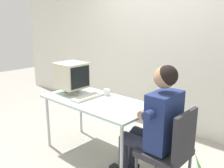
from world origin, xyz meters
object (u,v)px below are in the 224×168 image
at_px(desk, 97,105).
at_px(keyboard, 88,97).
at_px(crt_monitor, 71,76).
at_px(desk_mug, 107,92).
at_px(office_chair, 171,148).
at_px(person_seated, 155,122).

distance_m(desk, keyboard, 0.16).
bearing_deg(crt_monitor, desk, 0.58).
bearing_deg(keyboard, desk_mug, 68.34).
xyz_separation_m(keyboard, office_chair, (1.20, -0.02, -0.26)).
height_order(keyboard, desk_mug, desk_mug).
distance_m(person_seated, desk_mug, 0.95).
bearing_deg(crt_monitor, office_chair, -1.15).
relative_size(crt_monitor, keyboard, 0.88).
height_order(crt_monitor, office_chair, crt_monitor).
distance_m(desk, desk_mug, 0.25).
bearing_deg(crt_monitor, desk_mug, 28.60).
bearing_deg(person_seated, desk, 177.66).
xyz_separation_m(person_seated, desk_mug, (-0.91, 0.26, 0.07)).
xyz_separation_m(desk, keyboard, (-0.14, -0.01, 0.07)).
height_order(office_chair, person_seated, person_seated).
xyz_separation_m(crt_monitor, office_chair, (1.53, -0.03, -0.48)).
height_order(desk, person_seated, person_seated).
distance_m(keyboard, person_seated, 1.01).
distance_m(desk, person_seated, 0.87).
relative_size(keyboard, person_seated, 0.36).
distance_m(crt_monitor, person_seated, 1.36).
height_order(desk, desk_mug, desk_mug).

